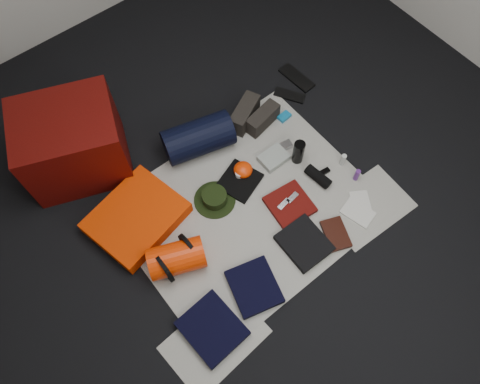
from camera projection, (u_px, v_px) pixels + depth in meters
floor at (248, 209)px, 3.21m from camera, size 4.50×4.50×0.02m
newspaper_mat at (248, 208)px, 3.19m from camera, size 1.60×1.30×0.01m
newspaper_sheet_front_left at (215, 340)px, 2.80m from camera, size 0.61×0.44×0.00m
newspaper_sheet_front_right at (367, 207)px, 3.20m from camera, size 0.60×0.43×0.00m
red_cabinet at (73, 143)px, 3.12m from camera, size 0.80×0.74×0.54m
sleeping_pad at (137, 217)px, 3.10m from camera, size 0.67×0.59×0.11m
stuff_sack at (177, 258)px, 2.92m from camera, size 0.40×0.32×0.21m
sack_strap_left at (163, 267)px, 2.89m from camera, size 0.02×0.22×0.22m
sack_strap_right at (189, 248)px, 2.95m from camera, size 0.02×0.22×0.22m
navy_duffel at (198, 138)px, 3.30m from camera, size 0.54×0.37×0.26m
boonie_brim at (215, 200)px, 3.22m from camera, size 0.35×0.35×0.01m
boonie_crown at (215, 197)px, 3.18m from camera, size 0.17×0.17×0.07m
hiking_boot_left at (245, 114)px, 3.46m from camera, size 0.32×0.23×0.15m
hiking_boot_right at (263, 119)px, 3.45m from camera, size 0.29×0.15×0.14m
flip_flop_left at (290, 95)px, 3.63m from camera, size 0.20×0.25×0.01m
flip_flop_right at (297, 78)px, 3.70m from camera, size 0.13×0.31×0.02m
trousers_navy_a at (212, 328)px, 2.80m from camera, size 0.33×0.37×0.06m
trousers_navy_b at (254, 287)px, 2.92m from camera, size 0.35×0.38×0.05m
trousers_charcoal at (304, 243)px, 3.05m from camera, size 0.28×0.32×0.05m
black_tshirt at (240, 181)px, 3.27m from camera, size 0.33×0.32×0.03m
red_shirt at (290, 205)px, 3.18m from camera, size 0.31×0.31×0.04m
orange_stuff_sack at (243, 170)px, 3.28m from camera, size 0.16×0.16×0.09m
first_aid_pouch at (274, 158)px, 3.34m from camera, size 0.20×0.15×0.05m
water_bottle at (298, 152)px, 3.28m from camera, size 0.09×0.09×0.20m
speaker at (318, 177)px, 3.26m from camera, size 0.10×0.20×0.08m
compact_camera at (285, 146)px, 3.40m from camera, size 0.11×0.08×0.04m
cyan_case at (284, 117)px, 3.52m from camera, size 0.10×0.07×0.03m
toiletry_purple at (357, 175)px, 3.25m from camera, size 0.04×0.04×0.10m
toiletry_clear at (343, 160)px, 3.30m from camera, size 0.04×0.04×0.11m
paperback_book at (336, 234)px, 3.09m from camera, size 0.22×0.26×0.03m
map_booklet at (358, 213)px, 3.17m from camera, size 0.19×0.24×0.01m
map_printout at (360, 201)px, 3.21m from camera, size 0.19×0.20×0.01m
sunglasses at (324, 172)px, 3.31m from camera, size 0.10×0.05×0.02m
key_cluster at (235, 333)px, 2.81m from camera, size 0.07×0.07×0.01m
tape_roll at (239, 174)px, 3.26m from camera, size 0.05×0.05×0.04m
energy_bar_a at (284, 204)px, 3.16m from camera, size 0.10×0.05×0.01m
energy_bar_b at (292, 198)px, 3.18m from camera, size 0.10×0.05×0.01m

